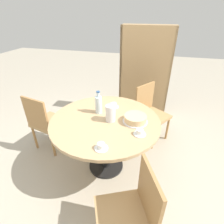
% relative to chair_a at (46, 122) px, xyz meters
% --- Properties ---
extents(ground_plane, '(14.00, 14.00, 0.00)m').
position_rel_chair_a_xyz_m(ground_plane, '(0.93, -0.14, -0.47)').
color(ground_plane, '#B2A893').
extents(dining_table, '(1.27, 1.27, 0.75)m').
position_rel_chair_a_xyz_m(dining_table, '(0.93, -0.14, 0.15)').
color(dining_table, black).
rests_on(dining_table, ground_plane).
extents(chair_a, '(0.50, 0.50, 0.89)m').
position_rel_chair_a_xyz_m(chair_a, '(0.00, 0.00, 0.00)').
color(chair_a, '#A87A47').
rests_on(chair_a, ground_plane).
extents(chair_b, '(0.56, 0.56, 0.89)m').
position_rel_chair_a_xyz_m(chair_b, '(1.39, -0.97, 0.00)').
color(chair_b, '#A87A47').
rests_on(chair_b, ground_plane).
extents(chair_c, '(0.58, 0.58, 0.89)m').
position_rel_chair_a_xyz_m(chair_c, '(1.41, 0.66, 0.00)').
color(chair_c, '#A87A47').
rests_on(chair_c, ground_plane).
extents(bookshelf, '(0.89, 0.28, 1.65)m').
position_rel_chair_a_xyz_m(bookshelf, '(1.22, 1.39, 0.34)').
color(bookshelf, tan).
rests_on(bookshelf, ground_plane).
extents(coffee_pot, '(0.11, 0.11, 0.23)m').
position_rel_chair_a_xyz_m(coffee_pot, '(1.00, -0.15, 0.38)').
color(coffee_pot, silver).
rests_on(coffee_pot, dining_table).
extents(water_bottle, '(0.08, 0.08, 0.28)m').
position_rel_chair_a_xyz_m(water_bottle, '(0.81, -0.01, 0.40)').
color(water_bottle, silver).
rests_on(water_bottle, dining_table).
extents(cake_main, '(0.28, 0.28, 0.08)m').
position_rel_chair_a_xyz_m(cake_main, '(1.27, -0.10, 0.32)').
color(cake_main, silver).
rests_on(cake_main, dining_table).
extents(cup_a, '(0.13, 0.13, 0.06)m').
position_rel_chair_a_xyz_m(cup_a, '(0.95, 0.17, 0.30)').
color(cup_a, silver).
rests_on(cup_a, dining_table).
extents(cup_b, '(0.13, 0.13, 0.06)m').
position_rel_chair_a_xyz_m(cup_b, '(1.35, -0.32, 0.30)').
color(cup_b, silver).
rests_on(cup_b, dining_table).
extents(cup_c, '(0.13, 0.13, 0.06)m').
position_rel_chair_a_xyz_m(cup_c, '(1.04, -0.62, 0.30)').
color(cup_c, silver).
rests_on(cup_c, dining_table).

